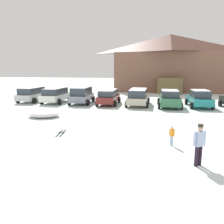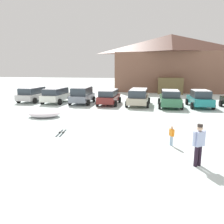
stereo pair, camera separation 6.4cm
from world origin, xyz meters
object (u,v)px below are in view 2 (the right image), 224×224
object	(u,v)px
parked_white_suv	(56,95)
parked_grey_wagon	(82,95)
plowed_snow_pile	(44,113)
parked_teal_hatchback	(200,99)
ski_lodge	(170,63)
parked_maroon_van	(109,96)
pair_of_skis	(61,133)
skier_adult_in_blue_parka	(199,143)
skier_child_in_orange_jacket	(172,135)
parked_silver_wagon	(33,94)
parked_beige_suv	(139,97)
parked_green_coupe	(170,98)

from	to	relation	value
parked_white_suv	parked_grey_wagon	bearing A→B (deg)	-0.45
plowed_snow_pile	parked_teal_hatchback	bearing A→B (deg)	28.99
parked_teal_hatchback	ski_lodge	bearing A→B (deg)	97.78
parked_maroon_van	pair_of_skis	xyz separation A→B (m)	(-0.53, -10.80, -0.83)
skier_adult_in_blue_parka	pair_of_skis	bearing A→B (deg)	156.61
ski_lodge	skier_child_in_orange_jacket	bearing A→B (deg)	-92.60
ski_lodge	parked_grey_wagon	bearing A→B (deg)	-121.78
ski_lodge	skier_adult_in_blue_parka	world-z (taller)	ski_lodge
parked_silver_wagon	parked_maroon_van	xyz separation A→B (m)	(8.99, -0.27, -0.03)
parked_maroon_van	plowed_snow_pile	xyz separation A→B (m)	(-3.72, -6.88, -0.59)
pair_of_skis	plowed_snow_pile	world-z (taller)	plowed_snow_pile
skier_child_in_orange_jacket	pair_of_skis	world-z (taller)	skier_child_in_orange_jacket
parked_silver_wagon	skier_child_in_orange_jacket	bearing A→B (deg)	-39.21
parked_silver_wagon	parked_white_suv	bearing A→B (deg)	-4.11
ski_lodge	parked_maroon_van	size ratio (longest dim) A/B	4.21
parked_maroon_van	skier_child_in_orange_jacket	distance (m)	12.98
parked_grey_wagon	pair_of_skis	world-z (taller)	parked_grey_wagon
skier_child_in_orange_jacket	plowed_snow_pile	bearing A→B (deg)	152.91
parked_grey_wagon	parked_white_suv	bearing A→B (deg)	179.55
parked_grey_wagon	parked_beige_suv	xyz separation A→B (m)	(6.05, 0.06, -0.04)
skier_child_in_orange_jacket	parked_white_suv	bearing A→B (deg)	134.79
parked_teal_hatchback	skier_adult_in_blue_parka	world-z (taller)	parked_teal_hatchback
pair_of_skis	parked_green_coupe	bearing A→B (deg)	57.52
parked_maroon_van	parked_beige_suv	xyz separation A→B (m)	(3.08, 0.08, 0.06)
parked_teal_hatchback	parked_green_coupe	bearing A→B (deg)	-171.41
parked_grey_wagon	parked_beige_suv	size ratio (longest dim) A/B	0.87
parked_maroon_van	skier_child_in_orange_jacket	size ratio (longest dim) A/B	4.32
ski_lodge	parked_white_suv	xyz separation A→B (m)	(-12.90, -15.92, -3.79)
parked_teal_hatchback	pair_of_skis	world-z (taller)	parked_teal_hatchback
parked_silver_wagon	parked_grey_wagon	size ratio (longest dim) A/B	1.01
parked_beige_suv	parked_silver_wagon	bearing A→B (deg)	179.14
parked_teal_hatchback	pair_of_skis	xyz separation A→B (m)	(-9.60, -11.00, -0.83)
parked_white_suv	parked_green_coupe	world-z (taller)	parked_green_coupe
ski_lodge	parked_green_coupe	size ratio (longest dim) A/B	3.84
parked_silver_wagon	parked_green_coupe	bearing A→B (deg)	-1.87
ski_lodge	parked_silver_wagon	size ratio (longest dim) A/B	4.34
skier_adult_in_blue_parka	parked_maroon_van	bearing A→B (deg)	115.17
parked_teal_hatchback	parked_white_suv	bearing A→B (deg)	-179.42
parked_green_coupe	pair_of_skis	world-z (taller)	parked_green_coupe
parked_silver_wagon	plowed_snow_pile	size ratio (longest dim) A/B	1.65
parked_maroon_van	skier_child_in_orange_jacket	world-z (taller)	parked_maroon_van
skier_child_in_orange_jacket	parked_grey_wagon	bearing A→B (deg)	126.37
plowed_snow_pile	pair_of_skis	bearing A→B (deg)	-50.81
parked_maroon_van	parked_teal_hatchback	xyz separation A→B (m)	(9.07, 0.20, -0.01)
parked_maroon_van	skier_adult_in_blue_parka	bearing A→B (deg)	-64.83
parked_teal_hatchback	plowed_snow_pile	world-z (taller)	parked_teal_hatchback
parked_silver_wagon	pair_of_skis	size ratio (longest dim) A/B	2.77
parked_green_coupe	skier_child_in_orange_jacket	world-z (taller)	parked_green_coupe
parked_maroon_van	plowed_snow_pile	bearing A→B (deg)	-118.41
parked_green_coupe	parked_white_suv	bearing A→B (deg)	178.68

